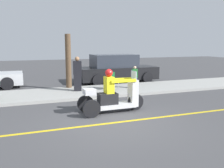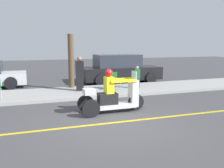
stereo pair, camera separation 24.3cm
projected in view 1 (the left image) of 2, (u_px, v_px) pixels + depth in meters
The scene contains 9 objects.
ground_plane at pixel (113, 123), 7.37m from camera, with size 60.00×60.00×0.00m, color #424244.
lane_stripe at pixel (125, 121), 7.50m from camera, with size 24.00×0.12×0.01m.
sidewalk_strip at pixel (78, 93), 11.60m from camera, with size 28.00×2.80×0.12m.
motorcycle_trike at pixel (113, 97), 8.44m from camera, with size 2.29×0.85×1.49m.
spectator_mid_group at pixel (77, 74), 11.59m from camera, with size 0.41×0.29×1.61m.
spectator_by_tree at pixel (135, 77), 12.38m from camera, with size 0.29×0.21×1.10m.
folding_chair_set_back at pixel (112, 79), 12.06m from camera, with size 0.48×0.48×0.82m.
parked_car_lot_right at pixel (116, 69), 15.04m from camera, with size 4.76×1.99×1.67m.
tree_trunk at pixel (68, 61), 12.41m from camera, with size 0.28×0.28×2.67m.
Camera 1 is at (-2.55, -6.61, 2.32)m, focal length 40.00 mm.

